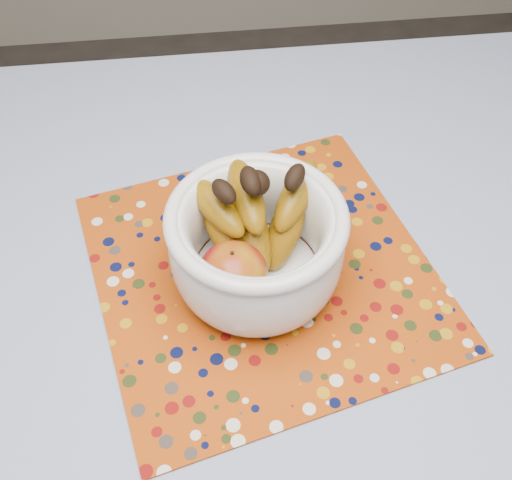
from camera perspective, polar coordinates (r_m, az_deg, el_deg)
table at (r=0.85m, az=-1.57°, el=-12.69°), size 1.20×1.20×0.75m
tablecloth at (r=0.78m, az=-1.69°, el=-9.97°), size 1.32×1.32×0.01m
placemat at (r=0.84m, az=0.68°, el=-2.86°), size 0.54×0.54×0.00m
fruit_bowl at (r=0.77m, az=-0.00°, el=0.31°), size 0.26×0.24×0.19m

